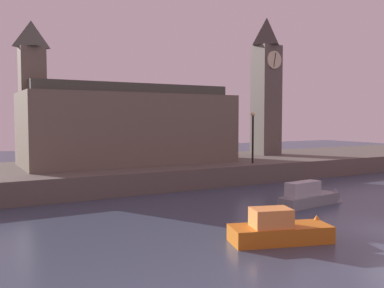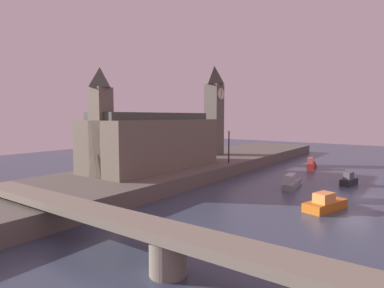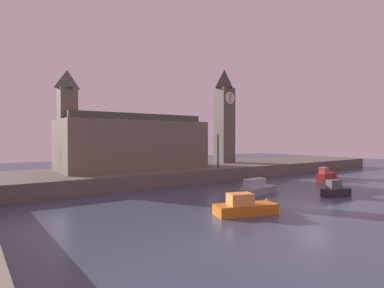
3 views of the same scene
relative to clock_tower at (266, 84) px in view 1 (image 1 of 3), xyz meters
name	(u,v)px [view 1 (image 1 of 3)]	position (x,y,z in m)	size (l,w,h in m)	color
far_embankment	(185,169)	(-10.07, -1.50, -7.75)	(70.00, 12.00, 1.50)	#5B544C
clock_tower	(266,84)	(0.00, 0.00, 0.00)	(2.47, 2.51, 13.54)	#5B544C
parliament_hall	(126,125)	(-15.16, -1.01, -3.89)	(16.68, 6.83, 10.58)	#6B6051
streetlamp	(253,131)	(-6.38, -6.17, -4.44)	(0.36, 0.36, 4.15)	black
boat_patrol_orange	(288,229)	(-15.28, -20.18, -8.02)	(5.15, 2.70, 1.60)	orange
boat_cruiser_grey	(313,196)	(-8.96, -15.33, -7.99)	(4.94, 1.66, 1.65)	gray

